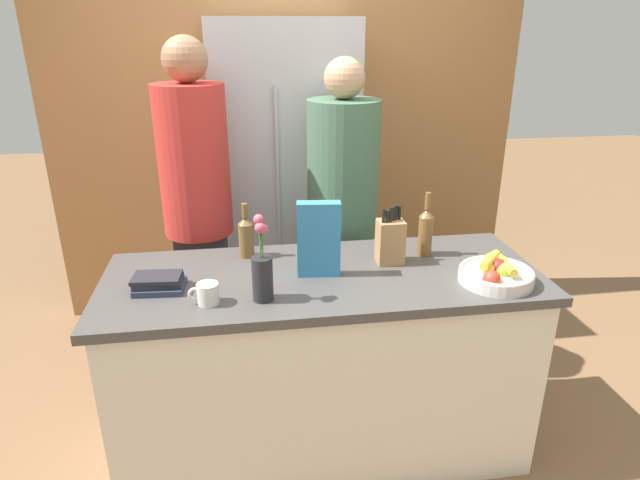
% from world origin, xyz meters
% --- Properties ---
extents(ground_plane, '(14.00, 14.00, 0.00)m').
position_xyz_m(ground_plane, '(0.00, 0.00, 0.00)').
color(ground_plane, brown).
extents(kitchen_island, '(1.84, 0.71, 0.89)m').
position_xyz_m(kitchen_island, '(0.00, 0.00, 0.45)').
color(kitchen_island, silver).
rests_on(kitchen_island, ground_plane).
extents(back_wall_wood, '(3.04, 0.12, 2.60)m').
position_xyz_m(back_wall_wood, '(0.00, 1.52, 1.30)').
color(back_wall_wood, '#9E6B3D').
rests_on(back_wall_wood, ground_plane).
extents(refrigerator, '(0.82, 0.63, 1.91)m').
position_xyz_m(refrigerator, '(-0.06, 1.16, 0.96)').
color(refrigerator, '#B7B7BC').
rests_on(refrigerator, ground_plane).
extents(fruit_bowl, '(0.30, 0.30, 0.11)m').
position_xyz_m(fruit_bowl, '(0.68, -0.18, 0.93)').
color(fruit_bowl, silver).
rests_on(fruit_bowl, kitchen_island).
extents(knife_block, '(0.11, 0.10, 0.26)m').
position_xyz_m(knife_block, '(0.31, 0.08, 0.99)').
color(knife_block, '#A87A4C').
rests_on(knife_block, kitchen_island).
extents(flower_vase, '(0.08, 0.08, 0.34)m').
position_xyz_m(flower_vase, '(-0.26, -0.19, 1.01)').
color(flower_vase, '#232328').
rests_on(flower_vase, kitchen_island).
extents(cereal_box, '(0.18, 0.08, 0.32)m').
position_xyz_m(cereal_box, '(-0.02, -0.00, 1.05)').
color(cereal_box, teal).
rests_on(cereal_box, kitchen_island).
extents(coffee_mug, '(0.12, 0.08, 0.08)m').
position_xyz_m(coffee_mug, '(-0.47, -0.19, 0.93)').
color(coffee_mug, silver).
rests_on(coffee_mug, kitchen_island).
extents(book_stack, '(0.21, 0.16, 0.06)m').
position_xyz_m(book_stack, '(-0.66, -0.04, 0.92)').
color(book_stack, '#2D334C').
rests_on(book_stack, kitchen_island).
extents(bottle_oil, '(0.06, 0.06, 0.29)m').
position_xyz_m(bottle_oil, '(0.49, 0.14, 1.01)').
color(bottle_oil, brown).
rests_on(bottle_oil, kitchen_island).
extents(bottle_vinegar, '(0.07, 0.07, 0.25)m').
position_xyz_m(bottle_vinegar, '(-0.31, 0.24, 0.99)').
color(bottle_vinegar, brown).
rests_on(bottle_vinegar, kitchen_island).
extents(person_at_sink, '(0.34, 0.34, 1.83)m').
position_xyz_m(person_at_sink, '(-0.55, 0.62, 1.04)').
color(person_at_sink, '#383842').
rests_on(person_at_sink, ground_plane).
extents(person_in_blue, '(0.37, 0.37, 1.73)m').
position_xyz_m(person_in_blue, '(0.20, 0.62, 0.97)').
color(person_in_blue, '#383842').
rests_on(person_in_blue, ground_plane).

